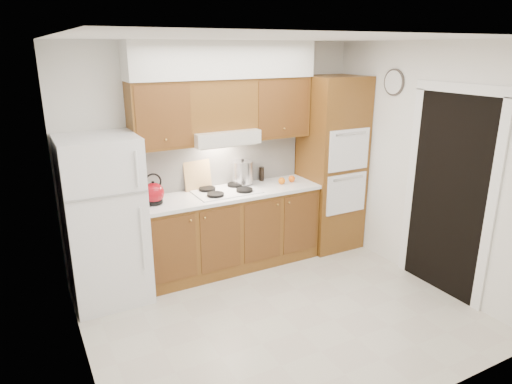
{
  "coord_description": "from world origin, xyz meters",
  "views": [
    {
      "loc": [
        -2.08,
        -3.36,
        2.52
      ],
      "look_at": [
        -0.04,
        0.45,
        1.15
      ],
      "focal_mm": 32.0,
      "sensor_mm": 36.0,
      "label": 1
    }
  ],
  "objects_px": {
    "fridge": "(104,221)",
    "oven_cabinet": "(331,164)",
    "stock_pot": "(243,172)",
    "kettle": "(154,193)"
  },
  "relations": [
    {
      "from": "fridge",
      "to": "kettle",
      "type": "relative_size",
      "value": 7.69
    },
    {
      "from": "fridge",
      "to": "kettle",
      "type": "bearing_deg",
      "value": 3.62
    },
    {
      "from": "fridge",
      "to": "oven_cabinet",
      "type": "height_order",
      "value": "oven_cabinet"
    },
    {
      "from": "oven_cabinet",
      "to": "stock_pot",
      "type": "distance_m",
      "value": 1.19
    },
    {
      "from": "stock_pot",
      "to": "fridge",
      "type": "bearing_deg",
      "value": -172.7
    },
    {
      "from": "fridge",
      "to": "kettle",
      "type": "xyz_separation_m",
      "value": [
        0.53,
        0.03,
        0.2
      ]
    },
    {
      "from": "fridge",
      "to": "oven_cabinet",
      "type": "relative_size",
      "value": 0.78
    },
    {
      "from": "fridge",
      "to": "oven_cabinet",
      "type": "bearing_deg",
      "value": 0.7
    },
    {
      "from": "oven_cabinet",
      "to": "kettle",
      "type": "bearing_deg",
      "value": -179.96
    },
    {
      "from": "fridge",
      "to": "oven_cabinet",
      "type": "xyz_separation_m",
      "value": [
        2.85,
        0.03,
        0.24
      ]
    }
  ]
}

